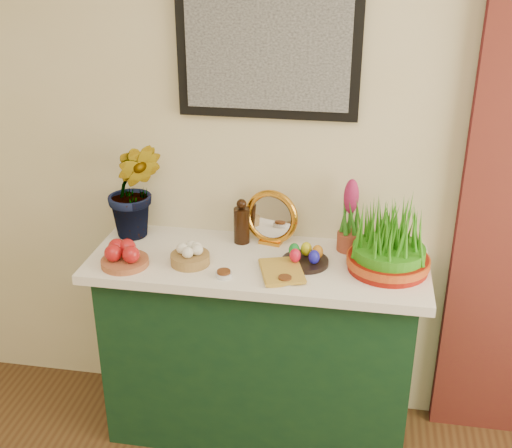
{
  "coord_description": "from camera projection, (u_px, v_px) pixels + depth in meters",
  "views": [
    {
      "loc": [
        0.4,
        -0.33,
        2.12
      ],
      "look_at": [
        -0.0,
        1.95,
        1.07
      ],
      "focal_mm": 45.0,
      "sensor_mm": 36.0,
      "label": 1
    }
  ],
  "objects": [
    {
      "name": "sideboard",
      "position": [
        258.0,
        351.0,
        2.86
      ],
      "size": [
        1.3,
        0.45,
        0.85
      ],
      "primitive_type": "cube",
      "color": "#14371A",
      "rests_on": "ground"
    },
    {
      "name": "tablecloth",
      "position": [
        258.0,
        263.0,
        2.67
      ],
      "size": [
        1.4,
        0.55,
        0.04
      ],
      "primitive_type": "cube",
      "color": "white",
      "rests_on": "sideboard"
    },
    {
      "name": "hyacinth_green",
      "position": [
        133.0,
        174.0,
        2.75
      ],
      "size": [
        0.32,
        0.29,
        0.58
      ],
      "primitive_type": "imported",
      "rotation": [
        0.0,
        0.0,
        0.14
      ],
      "color": "#2C751A",
      "rests_on": "tablecloth"
    },
    {
      "name": "apple_bowl",
      "position": [
        124.0,
        256.0,
        2.6
      ],
      "size": [
        0.19,
        0.19,
        0.1
      ],
      "color": "#A05431",
      "rests_on": "tablecloth"
    },
    {
      "name": "garlic_basket",
      "position": [
        190.0,
        255.0,
        2.61
      ],
      "size": [
        0.17,
        0.17,
        0.09
      ],
      "color": "#AF7F46",
      "rests_on": "tablecloth"
    },
    {
      "name": "vinegar_cruet",
      "position": [
        242.0,
        223.0,
        2.77
      ],
      "size": [
        0.07,
        0.07,
        0.2
      ],
      "color": "black",
      "rests_on": "tablecloth"
    },
    {
      "name": "mirror",
      "position": [
        271.0,
        218.0,
        2.76
      ],
      "size": [
        0.25,
        0.1,
        0.24
      ],
      "color": "orange",
      "rests_on": "tablecloth"
    },
    {
      "name": "book",
      "position": [
        262.0,
        272.0,
        2.53
      ],
      "size": [
        0.2,
        0.25,
        0.03
      ],
      "primitive_type": "imported",
      "rotation": [
        0.0,
        0.0,
        0.3
      ],
      "color": "gold",
      "rests_on": "tablecloth"
    },
    {
      "name": "spice_dish_left",
      "position": [
        224.0,
        274.0,
        2.52
      ],
      "size": [
        0.07,
        0.07,
        0.03
      ],
      "color": "silver",
      "rests_on": "tablecloth"
    },
    {
      "name": "spice_dish_right",
      "position": [
        285.0,
        280.0,
        2.48
      ],
      "size": [
        0.06,
        0.06,
        0.03
      ],
      "color": "silver",
      "rests_on": "tablecloth"
    },
    {
      "name": "egg_plate",
      "position": [
        305.0,
        257.0,
        2.61
      ],
      "size": [
        0.21,
        0.21,
        0.08
      ],
      "color": "black",
      "rests_on": "tablecloth"
    },
    {
      "name": "hyacinth_pink",
      "position": [
        350.0,
        219.0,
        2.68
      ],
      "size": [
        0.1,
        0.1,
        0.32
      ],
      "color": "#974029",
      "rests_on": "tablecloth"
    },
    {
      "name": "wheatgrass_sabzeh",
      "position": [
        390.0,
        243.0,
        2.53
      ],
      "size": [
        0.33,
        0.33,
        0.27
      ],
      "color": "maroon",
      "rests_on": "tablecloth"
    }
  ]
}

